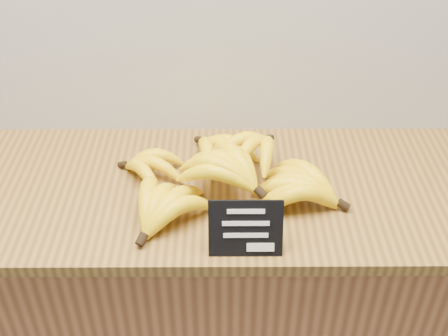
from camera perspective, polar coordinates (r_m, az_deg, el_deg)
counter at (r=1.72m, az=-0.01°, el=-14.31°), size 1.53×0.50×0.90m
counter_top at (r=1.38m, az=-0.01°, el=-2.22°), size 1.50×0.54×0.03m
chalkboard_sign at (r=1.17m, az=2.22°, el=-6.16°), size 0.16×0.05×0.12m
banana_pile at (r=1.33m, az=-0.37°, el=-0.62°), size 0.56×0.41×0.13m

